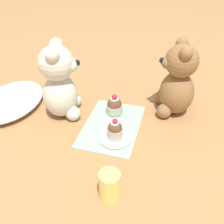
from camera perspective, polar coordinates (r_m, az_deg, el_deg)
ground_plane at (r=0.84m, az=0.00°, el=-3.08°), size 4.00×4.00×0.00m
knitted_placemat at (r=0.84m, az=0.00°, el=-2.92°), size 0.26×0.17×0.01m
tulle_cloth at (r=0.99m, az=-21.20°, el=2.31°), size 0.28×0.20×0.04m
teddy_bear_cream at (r=0.85m, az=-11.28°, el=6.22°), size 0.15×0.15×0.25m
teddy_bear_tan at (r=0.88m, az=13.99°, el=6.40°), size 0.15×0.14×0.25m
cupcake_near_cream_bear at (r=0.88m, az=0.54°, el=1.32°), size 0.05×0.05×0.07m
saucer_plate at (r=0.79m, az=0.62°, el=-5.61°), size 0.09×0.09×0.01m
cupcake_near_tan_bear at (r=0.77m, az=0.64°, el=-4.00°), size 0.05×0.05×0.07m
juice_glass at (r=0.63m, az=-0.52°, el=-15.71°), size 0.05×0.05×0.08m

